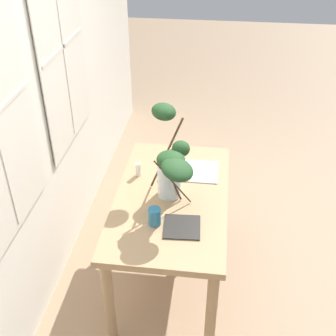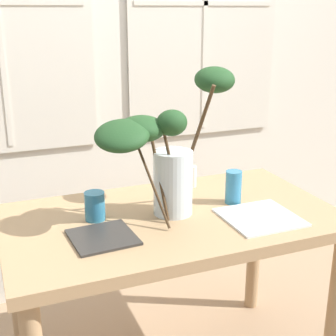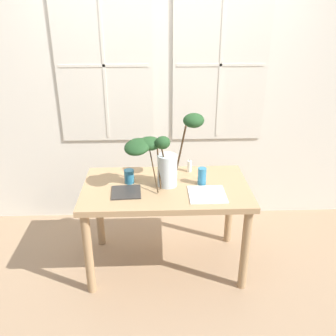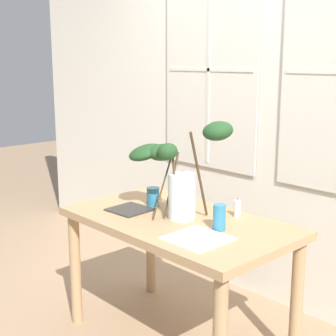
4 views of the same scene
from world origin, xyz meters
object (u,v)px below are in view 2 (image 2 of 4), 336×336
Objects in this scene: drinking_glass_blue_right at (233,187)px; pillar_candle at (192,176)px; dining_table at (172,239)px; plate_square_right at (260,217)px; vase_with_branches at (167,149)px; plate_square_left at (103,237)px; drinking_glass_blue_left at (95,206)px.

drinking_glass_blue_right is 1.27× the size of pillar_candle.
plate_square_right is (0.30, -0.16, 0.11)m from dining_table.
vase_with_branches is 0.36m from drinking_glass_blue_right.
pillar_candle is (-0.08, 0.24, -0.02)m from drinking_glass_blue_right.
pillar_candle is at bearing 107.55° from drinking_glass_blue_right.
pillar_candle reaches higher than plate_square_left.
vase_with_branches reaches higher than pillar_candle.
dining_table is 5.94× the size of plate_square_left.
plate_square_left is 0.80× the size of plate_square_right.
plate_square_left is at bearing -159.90° from vase_with_branches.
drinking_glass_blue_left is 0.53m from pillar_candle.
plate_square_left reaches higher than dining_table.
vase_with_branches is 4.72× the size of drinking_glass_blue_right.
drinking_glass_blue_right is (0.57, -0.05, 0.01)m from drinking_glass_blue_left.
vase_with_branches is 5.98× the size of pillar_candle.
plate_square_right is (0.02, -0.18, -0.06)m from drinking_glass_blue_right.
pillar_candle reaches higher than plate_square_right.
dining_table is at bearing -12.22° from vase_with_branches.
dining_table is at bearing -175.71° from drinking_glass_blue_right.
plate_square_left is at bearing -95.23° from drinking_glass_blue_left.
vase_with_branches is (-0.02, 0.00, 0.38)m from dining_table.
plate_square_right is (0.59, -0.23, -0.05)m from drinking_glass_blue_left.
plate_square_left is (-0.59, -0.12, -0.06)m from drinking_glass_blue_right.
drinking_glass_blue_right is (0.28, 0.02, 0.18)m from dining_table.
drinking_glass_blue_right reaches higher than drinking_glass_blue_left.
plate_square_left is at bearing -144.83° from pillar_candle.
drinking_glass_blue_left is at bearing 166.53° from vase_with_branches.
plate_square_left is at bearing -168.35° from drinking_glass_blue_right.
drinking_glass_blue_right reaches higher than dining_table.
dining_table is 4.74× the size of plate_square_right.
vase_with_branches is at bearing 167.78° from dining_table.
drinking_glass_blue_left is at bearing 158.98° from plate_square_right.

